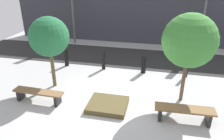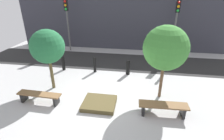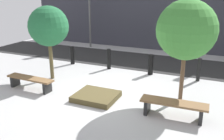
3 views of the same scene
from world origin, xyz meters
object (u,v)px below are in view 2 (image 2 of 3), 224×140
(tree_behind_left_bench, at_px, (47,47))
(traffic_light_west, at_px, (67,16))
(tree_behind_right_bench, at_px, (166,48))
(bollard_left, at_px, (95,65))
(bollard_far_left, at_px, (63,63))
(traffic_light_mid_west, at_px, (176,19))
(planter_bed, at_px, (99,103))
(bollard_right, at_px, (163,69))
(bench_left, at_px, (39,96))
(bollard_center, at_px, (128,67))
(bench_right, at_px, (163,107))

(tree_behind_left_bench, distance_m, traffic_light_west, 5.82)
(tree_behind_right_bench, distance_m, bollard_left, 4.44)
(bollard_far_left, relative_size, traffic_light_mid_west, 0.23)
(planter_bed, distance_m, bollard_right, 4.26)
(bench_left, height_order, tree_behind_right_bench, tree_behind_right_bench)
(tree_behind_left_bench, xyz_separation_m, tree_behind_right_bench, (5.07, 0.00, 0.19))
(bollard_right, distance_m, traffic_light_west, 7.91)
(bench_left, distance_m, bollard_far_left, 3.34)
(bollard_far_left, bearing_deg, tree_behind_right_bench, -20.84)
(bench_left, distance_m, traffic_light_west, 7.39)
(bench_left, height_order, bollard_far_left, bollard_far_left)
(bollard_far_left, bearing_deg, bench_left, -84.07)
(tree_behind_left_bench, relative_size, traffic_light_mid_west, 0.76)
(bollard_far_left, height_order, bollard_left, bollard_left)
(bollard_right, height_order, traffic_light_mid_west, traffic_light_mid_west)
(bollard_left, height_order, bollard_center, bollard_left)
(planter_bed, bearing_deg, bollard_far_left, 132.66)
(tree_behind_left_bench, bearing_deg, planter_bed, -22.78)
(bollard_left, distance_m, bollard_center, 1.92)
(bollard_center, bearing_deg, bollard_left, 180.00)
(bollard_center, bearing_deg, tree_behind_left_bench, -149.47)
(tree_behind_left_bench, distance_m, bollard_far_left, 2.67)
(planter_bed, distance_m, bollard_far_left, 4.26)
(bench_left, xyz_separation_m, planter_bed, (2.53, 0.20, -0.24))
(traffic_light_mid_west, bearing_deg, bollard_right, -105.17)
(tree_behind_left_bench, relative_size, bollard_left, 3.12)
(planter_bed, relative_size, traffic_light_mid_west, 0.36)
(bollard_left, height_order, bollard_right, bollard_right)
(bollard_center, bearing_deg, bollard_far_left, 180.00)
(tree_behind_right_bench, xyz_separation_m, bollard_far_left, (-5.41, 2.06, -1.85))
(planter_bed, relative_size, bollard_right, 1.46)
(bench_right, relative_size, tree_behind_left_bench, 0.65)
(tree_behind_right_bench, bearing_deg, tree_behind_left_bench, 180.00)
(tree_behind_right_bench, relative_size, bollard_center, 3.69)
(tree_behind_left_bench, xyz_separation_m, bollard_left, (1.57, 2.06, -1.63))
(bollard_far_left, relative_size, bollard_left, 0.93)
(bench_left, bearing_deg, bollard_far_left, 97.90)
(bench_left, distance_m, bollard_right, 6.35)
(bollard_left, distance_m, traffic_light_mid_west, 6.37)
(planter_bed, bearing_deg, bollard_left, 107.07)
(bench_right, relative_size, traffic_light_mid_west, 0.49)
(bollard_left, xyz_separation_m, traffic_light_mid_west, (4.81, 3.58, 2.15))
(bench_right, distance_m, bollard_center, 3.68)
(tree_behind_right_bench, bearing_deg, traffic_light_mid_west, 76.86)
(bollard_right, relative_size, traffic_light_mid_west, 0.24)
(bench_right, bearing_deg, tree_behind_right_bench, 88.03)
(planter_bed, relative_size, tree_behind_right_bench, 0.42)
(bench_right, height_order, tree_behind_left_bench, tree_behind_left_bench)
(bench_right, height_order, bollard_far_left, bollard_far_left)
(planter_bed, relative_size, bollard_far_left, 1.57)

